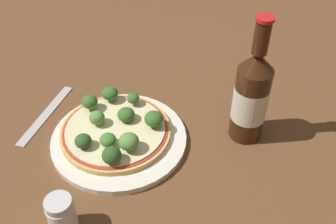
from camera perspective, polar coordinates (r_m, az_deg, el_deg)
The scene contains 16 objects.
ground_plane at distance 0.75m, azimuth -6.17°, elevation -2.97°, with size 3.00×3.00×0.00m, color brown.
plate at distance 0.73m, azimuth -7.25°, elevation -3.87°, with size 0.25×0.25×0.01m.
pizza at distance 0.73m, azimuth -7.62°, elevation -2.73°, with size 0.20×0.20×0.01m.
broccoli_floret_0 at distance 0.76m, azimuth -11.28°, elevation 1.45°, with size 0.03×0.03×0.03m.
broccoli_floret_1 at distance 0.73m, azimuth -5.95°, elevation -0.41°, with size 0.03×0.03×0.03m.
broccoli_floret_2 at distance 0.71m, azimuth -2.08°, elevation -0.99°, with size 0.03×0.03×0.03m.
broccoli_floret_3 at distance 0.69m, azimuth -12.21°, elevation -4.14°, with size 0.03×0.03×0.03m.
broccoli_floret_4 at distance 0.67m, azimuth -5.70°, elevation -4.29°, with size 0.04×0.04×0.03m.
broccoli_floret_5 at distance 0.76m, azimuth -5.07°, elevation 1.97°, with size 0.02×0.02×0.02m.
broccoli_floret_6 at distance 0.66m, azimuth -8.18°, elevation -6.24°, with size 0.03×0.03×0.03m.
broccoli_floret_7 at distance 0.73m, azimuth -10.27°, elevation -0.82°, with size 0.03×0.03×0.03m.
broccoli_floret_8 at distance 0.77m, azimuth -8.43°, elevation 2.68°, with size 0.03×0.03×0.03m.
broccoli_floret_9 at distance 0.69m, azimuth -9.07°, elevation -3.91°, with size 0.03×0.03×0.02m.
beer_bottle at distance 0.70m, azimuth 11.98°, elevation 2.32°, with size 0.06×0.06×0.24m.
pepper_shaker at distance 0.61m, azimuth -15.17°, elevation -14.24°, with size 0.04×0.04×0.07m.
fork at distance 0.82m, azimuth -17.29°, elevation -0.29°, with size 0.03×0.18×0.00m.
Camera 1 is at (0.28, -0.46, 0.52)m, focal length 42.00 mm.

